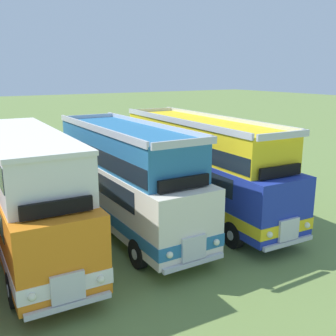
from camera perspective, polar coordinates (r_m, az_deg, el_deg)
bus_fifth_in_row at (r=15.14m, az=-19.49°, el=-2.79°), size 2.92×9.99×4.49m
bus_sixth_in_row at (r=16.53m, az=-6.04°, el=-1.11°), size 2.66×9.79×4.52m
bus_seventh_in_row at (r=18.81m, az=4.51°, el=0.78°), size 3.06×11.60×4.52m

